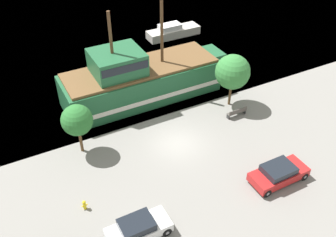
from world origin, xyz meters
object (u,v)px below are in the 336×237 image
(parked_car_curb_rear, at_px, (138,229))
(pirate_ship, at_px, (140,79))
(bench_promenade_east, at_px, (237,112))
(parked_car_curb_front, at_px, (279,173))
(fire_hydrant, at_px, (84,205))
(moored_boat_dockside, at_px, (173,31))

(parked_car_curb_rear, bearing_deg, pirate_ship, 65.04)
(bench_promenade_east, bearing_deg, pirate_ship, 132.87)
(parked_car_curb_front, relative_size, bench_promenade_east, 2.30)
(parked_car_curb_rear, distance_m, bench_promenade_east, 15.35)
(pirate_ship, xyz_separation_m, fire_hydrant, (-9.21, -10.87, -1.65))
(fire_hydrant, height_order, bench_promenade_east, bench_promenade_east)
(moored_boat_dockside, bearing_deg, parked_car_curb_front, -100.96)
(pirate_ship, distance_m, bench_promenade_east, 9.71)
(pirate_ship, relative_size, moored_boat_dockside, 2.38)
(moored_boat_dockside, distance_m, fire_hydrant, 28.66)
(moored_boat_dockside, bearing_deg, fire_hydrant, -130.62)
(pirate_ship, distance_m, fire_hydrant, 14.34)
(pirate_ship, height_order, parked_car_curb_rear, pirate_ship)
(bench_promenade_east, bearing_deg, moored_boat_dockside, 80.69)
(parked_car_curb_rear, xyz_separation_m, bench_promenade_east, (13.33, 7.62, -0.28))
(moored_boat_dockside, xyz_separation_m, parked_car_curb_front, (-5.01, -25.89, 0.05))
(fire_hydrant, xyz_separation_m, bench_promenade_east, (15.73, 3.85, 0.04))
(parked_car_curb_rear, bearing_deg, parked_car_curb_front, -1.88)
(moored_boat_dockside, height_order, parked_car_curb_front, moored_boat_dockside)
(parked_car_curb_rear, xyz_separation_m, fire_hydrant, (-2.40, 3.76, -0.31))
(pirate_ship, xyz_separation_m, parked_car_curb_front, (4.44, -15.01, -1.34))
(moored_boat_dockside, xyz_separation_m, bench_promenade_east, (-2.94, -17.90, -0.22))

